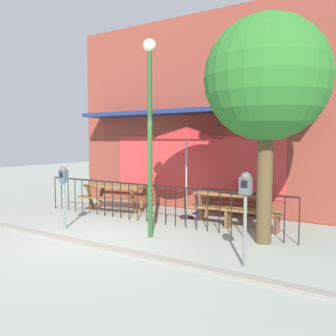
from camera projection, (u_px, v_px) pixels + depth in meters
ground at (101, 240)px, 7.53m from camera, size 40.00×40.00×0.00m
pub_storefront at (196, 114)px, 10.82m from camera, size 8.52×1.43×5.74m
patio_fence_front at (151, 197)px, 9.02m from camera, size 7.18×0.04×0.97m
picnic_table_left at (116, 190)px, 10.61m from camera, size 1.98×1.61×0.79m
picnic_table_right at (232, 198)px, 9.09m from camera, size 1.97×1.59×0.79m
patio_umbrella at (187, 134)px, 9.44m from camera, size 1.97×1.97×2.42m
patio_bench at (252, 215)px, 8.29m from camera, size 1.42×0.45×0.48m
parking_meter_near at (246, 194)px, 5.82m from camera, size 0.18×0.17×1.57m
parking_meter_far at (64, 181)px, 8.37m from camera, size 0.18×0.17×1.47m
street_tree at (267, 80)px, 7.05m from camera, size 2.46×2.46×4.52m
street_lamp at (150, 110)px, 7.53m from camera, size 0.28×0.28×4.17m
curb_edge at (86, 245)px, 7.18m from camera, size 11.93×0.20×0.11m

